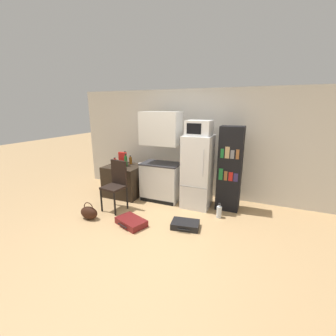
{
  "coord_description": "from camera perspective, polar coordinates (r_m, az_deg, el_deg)",
  "views": [
    {
      "loc": [
        1.49,
        -3.06,
        2.05
      ],
      "look_at": [
        -0.17,
        0.85,
        0.9
      ],
      "focal_mm": 24.0,
      "sensor_mm": 36.0,
      "label": 1
    }
  ],
  "objects": [
    {
      "name": "bottle_ketchup_red",
      "position": [
        5.52,
        -13.35,
        1.6
      ],
      "size": [
        0.09,
        0.09,
        0.17
      ],
      "color": "#AD1914",
      "rests_on": "side_table"
    },
    {
      "name": "microwave",
      "position": [
        4.54,
        7.89,
        10.05
      ],
      "size": [
        0.49,
        0.43,
        0.3
      ],
      "color": "silver",
      "rests_on": "refrigerator"
    },
    {
      "name": "side_table",
      "position": [
        5.47,
        -10.95,
        -3.1
      ],
      "size": [
        0.83,
        0.74,
        0.73
      ],
      "color": "#2D2319",
      "rests_on": "ground_plane"
    },
    {
      "name": "handbag",
      "position": [
        4.58,
        -19.43,
        -10.63
      ],
      "size": [
        0.36,
        0.2,
        0.33
      ],
      "color": "#33190F",
      "rests_on": "ground_plane"
    },
    {
      "name": "wall_back",
      "position": [
        5.29,
        8.64,
        6.01
      ],
      "size": [
        6.4,
        0.1,
        2.45
      ],
      "color": "beige",
      "rests_on": "ground_plane"
    },
    {
      "name": "bottle_milk_white",
      "position": [
        5.38,
        -12.78,
        1.19
      ],
      "size": [
        0.08,
        0.08,
        0.15
      ],
      "color": "white",
      "rests_on": "side_table"
    },
    {
      "name": "suitcase_small_flat",
      "position": [
        4.2,
        -9.33,
        -13.36
      ],
      "size": [
        0.63,
        0.52,
        0.12
      ],
      "rotation": [
        0.0,
        0.0,
        -0.37
      ],
      "color": "maroon",
      "rests_on": "ground_plane"
    },
    {
      "name": "chair",
      "position": [
        4.69,
        -12.94,
        -3.24
      ],
      "size": [
        0.45,
        0.45,
        1.02
      ],
      "rotation": [
        0.0,
        0.0,
        -0.13
      ],
      "color": "black",
      "rests_on": "ground_plane"
    },
    {
      "name": "suitcase_large_flat",
      "position": [
        4.08,
        4.41,
        -14.16
      ],
      "size": [
        0.52,
        0.4,
        0.11
      ],
      "rotation": [
        0.0,
        0.0,
        0.15
      ],
      "color": "black",
      "rests_on": "ground_plane"
    },
    {
      "name": "refrigerator",
      "position": [
        4.71,
        7.51,
        -0.96
      ],
      "size": [
        0.57,
        0.61,
        1.51
      ],
      "color": "white",
      "rests_on": "ground_plane"
    },
    {
      "name": "bookshelf",
      "position": [
        4.67,
        15.42,
        -0.25
      ],
      "size": [
        0.45,
        0.36,
        1.71
      ],
      "color": "black",
      "rests_on": "ground_plane"
    },
    {
      "name": "cereal_box",
      "position": [
        5.45,
        -11.44,
        2.4
      ],
      "size": [
        0.19,
        0.07,
        0.3
      ],
      "color": "red",
      "rests_on": "side_table"
    },
    {
      "name": "water_bottle_front",
      "position": [
        4.48,
        12.84,
        -10.72
      ],
      "size": [
        0.1,
        0.1,
        0.29
      ],
      "color": "silver",
      "rests_on": "ground_plane"
    },
    {
      "name": "bowl",
      "position": [
        5.39,
        -6.85,
        1.05
      ],
      "size": [
        0.14,
        0.14,
        0.04
      ],
      "color": "silver",
      "rests_on": "side_table"
    },
    {
      "name": "bottle_amber_beer",
      "position": [
        5.48,
        -9.48,
        1.89
      ],
      "size": [
        0.07,
        0.07,
        0.21
      ],
      "color": "brown",
      "rests_on": "side_table"
    },
    {
      "name": "bottle_green_tall",
      "position": [
        5.28,
        -10.66,
        1.76
      ],
      "size": [
        0.07,
        0.07,
        0.3
      ],
      "color": "#1E6028",
      "rests_on": "side_table"
    },
    {
      "name": "bottle_olive_oil",
      "position": [
        5.65,
        -10.8,
        2.57
      ],
      "size": [
        0.08,
        0.08,
        0.28
      ],
      "color": "#566619",
      "rests_on": "side_table"
    },
    {
      "name": "kitchen_hutch",
      "position": [
        4.97,
        -1.77,
        1.93
      ],
      "size": [
        0.86,
        0.55,
        1.97
      ],
      "color": "silver",
      "rests_on": "ground_plane"
    },
    {
      "name": "ground_plane",
      "position": [
        3.97,
        -2.62,
        -15.95
      ],
      "size": [
        24.0,
        24.0,
        0.0
      ],
      "primitive_type": "plane",
      "color": "tan"
    }
  ]
}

